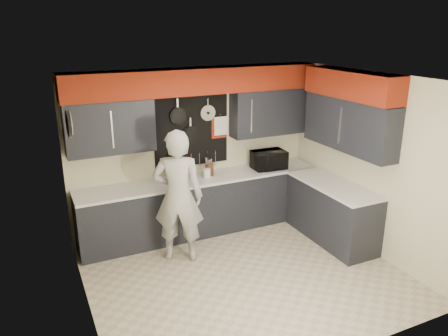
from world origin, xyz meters
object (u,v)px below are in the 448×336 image
microwave (269,160)px  knife_block (210,169)px  coffee_maker (175,170)px  person (178,197)px  utensil_crock (207,173)px

microwave → knife_block: 1.03m
microwave → coffee_maker: 1.60m
microwave → person: person is taller
coffee_maker → utensil_crock: bearing=-13.8°
microwave → knife_block: bearing=178.1°
utensil_crock → coffee_maker: (-0.50, 0.06, 0.11)m
microwave → knife_block: (-1.03, 0.09, -0.04)m
utensil_crock → person: 0.94m
microwave → coffee_maker: coffee_maker is taller
microwave → person: bearing=-158.5°
person → utensil_crock: bearing=-110.8°
knife_block → microwave: bearing=0.6°
utensil_crock → knife_block: bearing=37.8°
person → knife_block: bearing=-111.2°
knife_block → utensil_crock: bearing=-136.6°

